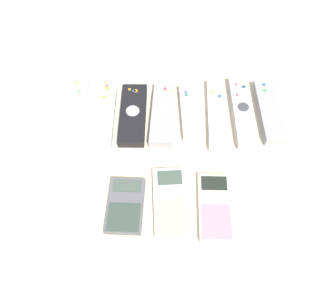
{
  "coord_description": "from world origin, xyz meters",
  "views": [
    {
      "loc": [
        0.0,
        -0.33,
        0.62
      ],
      "look_at": [
        0.0,
        0.03,
        0.01
      ],
      "focal_mm": 35.0,
      "sensor_mm": 36.0,
      "label": 1
    }
  ],
  "objects": [
    {
      "name": "calculator_2",
      "position": [
        0.09,
        -0.1,
        0.01
      ],
      "size": [
        0.07,
        0.14,
        0.02
      ],
      "rotation": [
        0.0,
        0.0,
        -0.01
      ],
      "color": "beige",
      "rests_on": "ground_plane"
    },
    {
      "name": "calculator_0",
      "position": [
        -0.09,
        -0.1,
        0.01
      ],
      "size": [
        0.07,
        0.12,
        0.02
      ],
      "rotation": [
        0.0,
        0.0,
        -0.03
      ],
      "color": "#4C4C51",
      "rests_on": "ground_plane"
    },
    {
      "name": "remote_6",
      "position": [
        0.17,
        0.13,
        0.01
      ],
      "size": [
        0.05,
        0.2,
        0.03
      ],
      "rotation": [
        0.0,
        0.0,
        0.03
      ],
      "color": "#B7B7BC",
      "rests_on": "ground_plane"
    },
    {
      "name": "remote_0",
      "position": [
        -0.23,
        0.13,
        0.01
      ],
      "size": [
        0.05,
        0.19,
        0.02
      ],
      "rotation": [
        0.0,
        0.0,
        -0.02
      ],
      "color": "white",
      "rests_on": "ground_plane"
    },
    {
      "name": "remote_4",
      "position": [
        0.05,
        0.13,
        0.01
      ],
      "size": [
        0.06,
        0.15,
        0.02
      ],
      "rotation": [
        0.0,
        0.0,
        0.06
      ],
      "color": "silver",
      "rests_on": "ground_plane"
    },
    {
      "name": "remote_2",
      "position": [
        -0.09,
        0.12,
        0.01
      ],
      "size": [
        0.06,
        0.17,
        0.02
      ],
      "rotation": [
        0.0,
        0.0,
        0.01
      ],
      "color": "black",
      "rests_on": "ground_plane"
    },
    {
      "name": "remote_3",
      "position": [
        -0.02,
        0.12,
        0.01
      ],
      "size": [
        0.06,
        0.17,
        0.03
      ],
      "rotation": [
        0.0,
        0.0,
        -0.04
      ],
      "color": "gray",
      "rests_on": "ground_plane"
    },
    {
      "name": "calculator_1",
      "position": [
        0.0,
        -0.09,
        0.01
      ],
      "size": [
        0.07,
        0.15,
        0.01
      ],
      "rotation": [
        0.0,
        0.0,
        0.07
      ],
      "color": "beige",
      "rests_on": "ground_plane"
    },
    {
      "name": "ground_plane",
      "position": [
        0.0,
        0.0,
        0.0
      ],
      "size": [
        3.0,
        3.0,
        0.0
      ],
      "primitive_type": "plane",
      "color": "beige"
    },
    {
      "name": "remote_7",
      "position": [
        0.23,
        0.13,
        0.01
      ],
      "size": [
        0.05,
        0.18,
        0.03
      ],
      "rotation": [
        0.0,
        0.0,
        0.04
      ],
      "color": "gray",
      "rests_on": "ground_plane"
    },
    {
      "name": "remote_5",
      "position": [
        0.11,
        0.13,
        0.01
      ],
      "size": [
        0.05,
        0.2,
        0.02
      ],
      "rotation": [
        0.0,
        0.0,
        -0.02
      ],
      "color": "#B7B7BC",
      "rests_on": "ground_plane"
    },
    {
      "name": "remote_1",
      "position": [
        -0.16,
        0.13,
        0.01
      ],
      "size": [
        0.06,
        0.21,
        0.02
      ],
      "rotation": [
        0.0,
        0.0,
        0.02
      ],
      "color": "silver",
      "rests_on": "ground_plane"
    }
  ]
}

